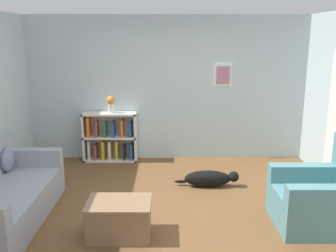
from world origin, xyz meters
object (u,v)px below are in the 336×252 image
at_px(recliner_chair, 326,198).
at_px(coffee_table, 121,218).
at_px(bookshelf, 111,138).
at_px(dog, 211,179).
at_px(vase, 112,103).
at_px(couch, 2,199).

distance_m(recliner_chair, coffee_table, 2.45).
bearing_deg(coffee_table, bookshelf, 100.66).
xyz_separation_m(dog, vase, (-1.65, 1.23, 0.94)).
xyz_separation_m(couch, bookshelf, (0.98, 2.35, 0.12)).
relative_size(bookshelf, dog, 0.99).
bearing_deg(couch, recliner_chair, -0.96).
distance_m(couch, bookshelf, 2.55).
distance_m(couch, recliner_chair, 3.91).
bearing_deg(dog, bookshelf, 143.72).
height_order(recliner_chair, vase, vase).
distance_m(recliner_chair, dog, 1.72).
bearing_deg(recliner_chair, dog, 136.59).
height_order(bookshelf, recliner_chair, recliner_chair).
height_order(bookshelf, dog, bookshelf).
height_order(couch, bookshelf, bookshelf).
xyz_separation_m(coffee_table, vase, (-0.46, 2.66, 0.84)).
bearing_deg(recliner_chair, coffee_table, -173.78).
bearing_deg(bookshelf, vase, -21.26).
bearing_deg(coffee_table, couch, 167.47).
relative_size(recliner_chair, coffee_table, 1.45).
bearing_deg(coffee_table, recliner_chair, 6.22).
relative_size(couch, bookshelf, 2.07).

